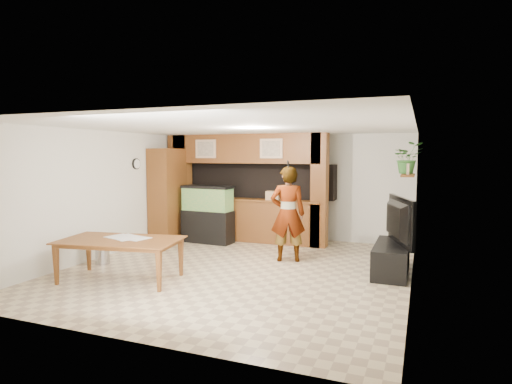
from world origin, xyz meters
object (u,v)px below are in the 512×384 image
at_px(dining_table, 120,260).
at_px(aquarium, 208,215).
at_px(pantry_cabinet, 168,195).
at_px(television, 393,221).
at_px(person, 288,214).

bearing_deg(dining_table, aquarium, 81.94).
height_order(pantry_cabinet, television, pantry_cabinet).
height_order(aquarium, dining_table, aquarium).
distance_m(television, person, 1.99).
distance_m(pantry_cabinet, dining_table, 3.52).
bearing_deg(aquarium, television, -11.48).
bearing_deg(person, television, 155.81).
distance_m(pantry_cabinet, person, 3.49).
xyz_separation_m(pantry_cabinet, dining_table, (1.15, -3.23, -0.78)).
bearing_deg(television, dining_table, 99.26).
height_order(pantry_cabinet, aquarium, pantry_cabinet).
relative_size(pantry_cabinet, aquarium, 1.64).
relative_size(pantry_cabinet, dining_table, 1.14).
bearing_deg(aquarium, person, -20.00).
xyz_separation_m(television, dining_table, (-4.20, -2.17, -0.59)).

